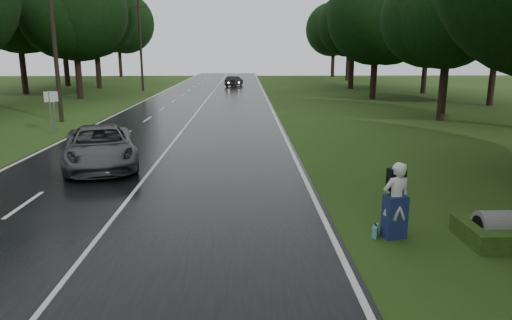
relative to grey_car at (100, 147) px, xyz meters
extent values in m
plane|color=#284414|center=(2.13, -6.74, -0.84)|extent=(160.00, 160.00, 0.00)
cube|color=black|center=(2.13, 13.26, -0.82)|extent=(12.00, 140.00, 0.04)
cube|color=silver|center=(2.13, 13.26, -0.80)|extent=(0.12, 140.00, 0.01)
imported|color=#424446|center=(0.00, 0.00, 0.00)|extent=(4.26, 6.30, 1.60)
imported|color=black|center=(4.36, 44.05, -0.13)|extent=(2.41, 4.29, 1.34)
imported|color=silver|center=(9.46, -7.40, 0.12)|extent=(0.79, 0.61, 1.93)
cube|color=navy|center=(9.46, -7.40, -0.30)|extent=(0.61, 0.47, 1.08)
cube|color=black|center=(9.53, -7.12, 0.55)|extent=(0.48, 0.32, 0.62)
cube|color=teal|center=(9.02, -7.33, -0.70)|extent=(0.26, 0.42, 0.29)
cylinder|color=slate|center=(12.17, -7.72, -0.84)|extent=(1.56, 0.78, 0.78)
camera|label=1|loc=(5.77, -18.04, 3.67)|focal=32.26mm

